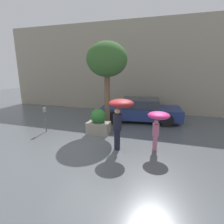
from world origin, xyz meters
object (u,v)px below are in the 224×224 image
object	(u,v)px
planter_box	(99,122)
parking_meter	(45,114)
person_child	(158,120)
parked_car_near	(140,110)
street_tree	(107,61)
person_adult	(120,111)

from	to	relation	value
planter_box	parking_meter	world-z (taller)	planter_box
person_child	parked_car_near	distance (m)	3.98
planter_box	street_tree	distance (m)	2.92
planter_box	person_adult	xyz separation A→B (m)	(1.35, -1.29, 0.91)
person_child	street_tree	xyz separation A→B (m)	(-2.57, 2.10, 2.10)
street_tree	person_adult	bearing A→B (deg)	-61.27
person_adult	person_child	distance (m)	1.35
parked_car_near	person_adult	bearing A→B (deg)	170.90
parked_car_near	planter_box	bearing A→B (deg)	144.00
planter_box	parking_meter	distance (m)	2.53
person_adult	person_child	xyz separation A→B (m)	(1.30, 0.22, -0.27)
planter_box	person_adult	size ratio (longest dim) A/B	0.62
person_child	parked_car_near	bearing A→B (deg)	152.90
parking_meter	street_tree	bearing A→B (deg)	31.74
parked_car_near	street_tree	xyz separation A→B (m)	(-1.43, -1.67, 2.68)
person_adult	street_tree	size ratio (longest dim) A/B	0.45
planter_box	street_tree	size ratio (longest dim) A/B	0.28
street_tree	parking_meter	world-z (taller)	street_tree
person_child	parking_meter	bearing A→B (deg)	-139.95
planter_box	parked_car_near	bearing A→B (deg)	60.75
person_child	parking_meter	distance (m)	5.14
planter_box	parked_car_near	distance (m)	3.09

